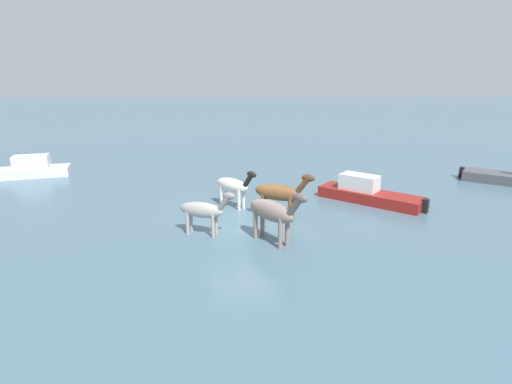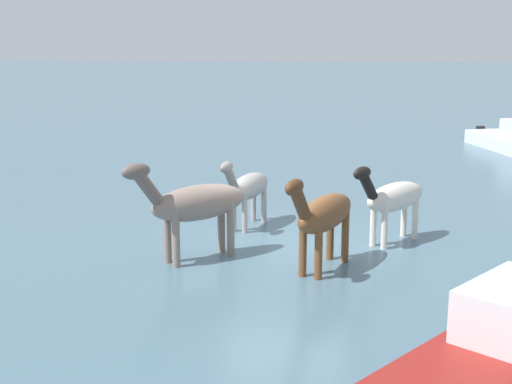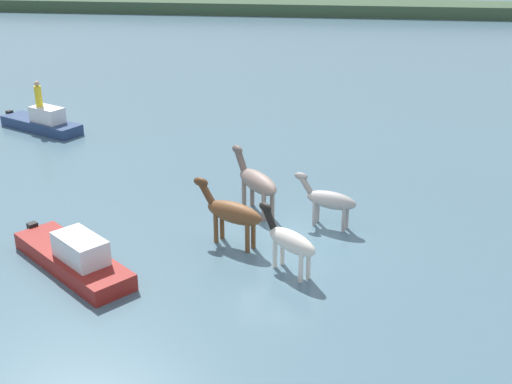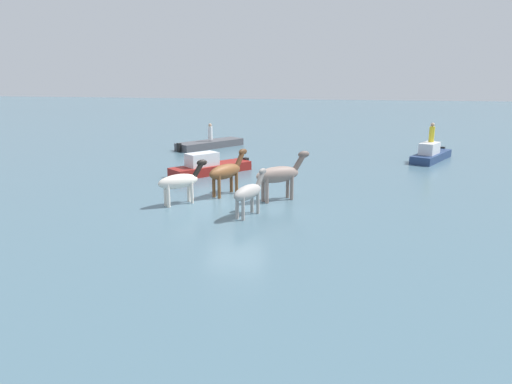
# 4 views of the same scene
# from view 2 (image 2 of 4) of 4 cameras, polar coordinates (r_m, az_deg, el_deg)

# --- Properties ---
(ground_plane) EXTENTS (169.76, 169.76, 0.00)m
(ground_plane) POSITION_cam_2_polar(r_m,az_deg,el_deg) (15.10, 2.19, -4.34)
(ground_plane) COLOR #476675
(horse_gray_outer) EXTENTS (2.13, 1.10, 1.68)m
(horse_gray_outer) POSITION_cam_2_polar(r_m,az_deg,el_deg) (16.35, -0.67, 0.36)
(horse_gray_outer) COLOR #9E9993
(horse_gray_outer) RESTS_ON ground_plane
(horse_chestnut_trailing) EXTENTS (1.91, 1.80, 1.77)m
(horse_chestnut_trailing) POSITION_cam_2_polar(r_m,az_deg,el_deg) (15.40, 10.66, -0.45)
(horse_chestnut_trailing) COLOR silver
(horse_chestnut_trailing) RESTS_ON ground_plane
(horse_dark_mare) EXTENTS (2.00, 2.28, 2.05)m
(horse_dark_mare) POSITION_cam_2_polar(r_m,az_deg,el_deg) (14.04, -4.81, -0.91)
(horse_dark_mare) COLOR gray
(horse_dark_mare) RESTS_ON ground_plane
(horse_mid_herd) EXTENTS (2.40, 1.46, 1.94)m
(horse_mid_herd) POSITION_cam_2_polar(r_m,az_deg,el_deg) (13.46, 5.26, -1.77)
(horse_mid_herd) COLOR brown
(horse_mid_herd) RESTS_ON ground_plane
(boat_tender_starboard) EXTENTS (4.42, 3.95, 1.34)m
(boat_tender_starboard) POSITION_cam_2_polar(r_m,az_deg,el_deg) (10.02, 17.96, -12.14)
(boat_tender_starboard) COLOR maroon
(boat_tender_starboard) RESTS_ON ground_plane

